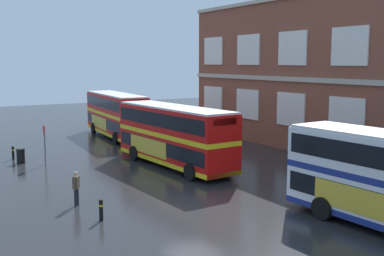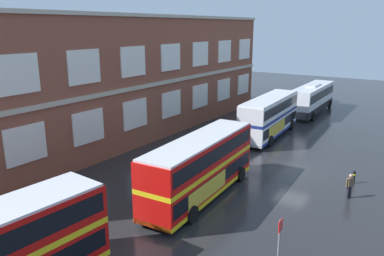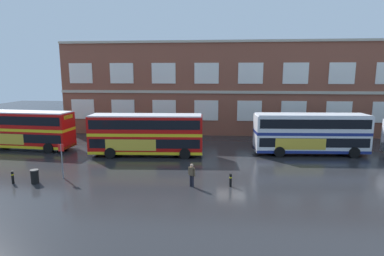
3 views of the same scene
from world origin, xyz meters
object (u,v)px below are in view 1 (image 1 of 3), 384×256
Objects in this scene: waiting_passenger at (76,187)px; station_litter_bin at (21,156)px; safety_bollard_west at (13,153)px; safety_bollard_east at (101,210)px; bus_stand_flag at (45,141)px; double_decker_near at (116,114)px; double_decker_middle at (174,135)px.

station_litter_bin is at bearing -178.32° from waiting_passenger.
station_litter_bin is at bearing 8.08° from safety_bollard_west.
safety_bollard_west is 16.01m from safety_bollard_east.
bus_stand_flag is 3.61m from safety_bollard_west.
double_decker_near reaches higher than safety_bollard_west.
double_decker_near reaches higher than safety_bollard_east.
double_decker_middle is at bearing 122.16° from waiting_passenger.
safety_bollard_east is (12.93, -0.73, -1.14)m from bus_stand_flag.
station_litter_bin is at bearing -53.37° from double_decker_near.
waiting_passenger is at bearing 2.45° from safety_bollard_west.
bus_stand_flag is 2.84× the size of safety_bollard_east.
double_decker_near is at bearing 152.99° from waiting_passenger.
station_litter_bin is (-1.48, -1.32, -1.12)m from bus_stand_flag.
double_decker_middle is 10.81× the size of station_litter_bin.
bus_stand_flag is (-4.92, -7.35, -0.51)m from double_decker_middle.
station_litter_bin is 1.59m from safety_bollard_west.
waiting_passenger is at bearing -27.01° from double_decker_near.
safety_bollard_east is (15.99, 0.82, 0.00)m from safety_bollard_west.
bus_stand_flag is at bearing -123.77° from double_decker_middle.
waiting_passenger is 11.65m from station_litter_bin.
safety_bollard_west is (-1.58, -0.22, -0.03)m from station_litter_bin.
safety_bollard_east is at bearing 2.35° from station_litter_bin.
station_litter_bin is 14.43m from safety_bollard_east.
station_litter_bin is (7.51, -10.10, -1.63)m from double_decker_near.
waiting_passenger is (19.15, -9.76, -1.22)m from double_decker_near.
double_decker_near is 11.74× the size of safety_bollard_east.
double_decker_near reaches higher than station_litter_bin.
double_decker_near is at bearing 126.63° from station_litter_bin.
waiting_passenger is 1.79× the size of safety_bollard_west.
safety_bollard_west is (-13.21, -0.57, -0.44)m from waiting_passenger.
double_decker_near is 21.53m from waiting_passenger.
safety_bollard_east is (14.41, 0.59, -0.03)m from station_litter_bin.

